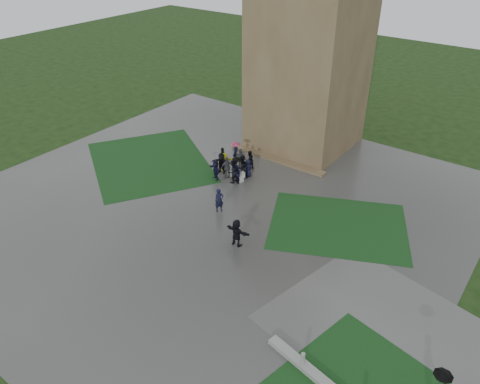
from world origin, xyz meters
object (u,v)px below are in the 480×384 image
Objects in this scene: bench at (238,174)px; pedestrian_mid at (219,200)px; tower at (311,43)px; pedestrian_near at (237,233)px.

pedestrian_mid is at bearing -54.11° from bench.
pedestrian_near is at bearing -74.90° from tower.
pedestrian_near is (5.01, -6.80, 0.50)m from bench.
tower is at bearing 99.89° from bench.
tower is 15.64m from pedestrian_mid.
bench is 0.81× the size of pedestrian_near.
tower is 11.86× the size of bench.
tower is 10.20× the size of pedestrian_mid.
bench is 4.77m from pedestrian_mid.
pedestrian_near is at bearing -38.80° from bench.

